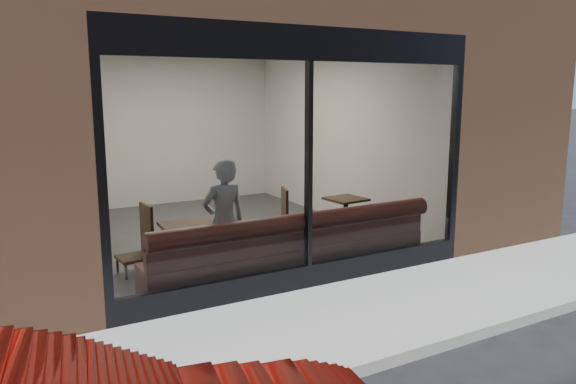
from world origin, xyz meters
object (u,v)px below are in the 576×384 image
cafe_table_right (346,199)px  banquette (292,262)px  cafe_chair_left (134,258)px  cafe_chair_right (273,233)px  cafe_table_left (188,226)px  person (224,222)px

cafe_table_right → banquette: bearing=-147.4°
cafe_chair_left → cafe_chair_right: size_ratio=1.02×
cafe_table_left → cafe_chair_right: cafe_table_left is taller
cafe_table_left → banquette: bearing=-25.1°
banquette → person: (-0.84, 0.27, 0.59)m
cafe_table_right → cafe_chair_left: size_ratio=1.32×
person → cafe_chair_right: size_ratio=3.91×
banquette → cafe_table_right: (1.59, 1.01, 0.52)m
banquette → person: person is taller
cafe_table_right → cafe_chair_right: bearing=161.8°
person → cafe_chair_left: bearing=-47.4°
banquette → cafe_table_right: bearing=32.6°
cafe_chair_left → banquette: bearing=142.0°
banquette → cafe_table_right: cafe_table_right is taller
cafe_table_left → cafe_chair_left: bearing=132.2°
cafe_table_right → cafe_chair_left: cafe_table_right is taller
cafe_chair_right → person: bearing=59.0°
banquette → cafe_chair_right: (0.46, 1.38, 0.01)m
cafe_table_right → person: bearing=-163.0°
cafe_chair_left → cafe_chair_right: same height
banquette → cafe_chair_left: 2.13m
cafe_table_left → cafe_table_right: bearing=9.1°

